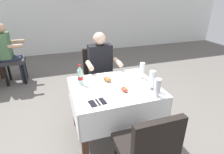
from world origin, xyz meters
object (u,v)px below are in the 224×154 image
(napkin_cutlery_set, at_px, (97,102))
(cola_bottle_primary, at_px, (80,76))
(chair_far_diner_seat, at_px, (98,75))
(plate_far_diner, at_px, (107,80))
(plate_near_camera, at_px, (122,92))
(beer_glass_middle, at_px, (142,70))
(beer_glass_right, at_px, (152,80))
(chair_near_camera_side, at_px, (146,149))
(beer_glass_left, at_px, (158,87))
(seated_diner_far, at_px, (101,68))
(background_chair_right, at_px, (8,58))
(main_dining_table, at_px, (114,99))
(background_patron, at_px, (9,51))

(napkin_cutlery_set, bearing_deg, cola_bottle_primary, 100.72)
(chair_far_diner_seat, bearing_deg, plate_far_diner, -94.46)
(plate_near_camera, bearing_deg, beer_glass_middle, 37.01)
(beer_glass_right, bearing_deg, beer_glass_middle, 84.92)
(plate_near_camera, height_order, plate_far_diner, plate_far_diner)
(chair_near_camera_side, bearing_deg, napkin_cutlery_set, 117.97)
(cola_bottle_primary, bearing_deg, chair_near_camera_side, -69.65)
(chair_near_camera_side, height_order, napkin_cutlery_set, chair_near_camera_side)
(chair_far_diner_seat, height_order, beer_glass_middle, same)
(napkin_cutlery_set, bearing_deg, plate_far_diner, 62.09)
(beer_glass_left, relative_size, beer_glass_right, 0.90)
(chair_far_diner_seat, bearing_deg, cola_bottle_primary, -120.28)
(beer_glass_left, distance_m, cola_bottle_primary, 0.93)
(seated_diner_far, distance_m, background_chair_right, 2.21)
(cola_bottle_primary, bearing_deg, napkin_cutlery_set, -79.28)
(cola_bottle_primary, bearing_deg, seated_diner_far, 52.99)
(seated_diner_far, xyz_separation_m, beer_glass_left, (0.33, -1.09, 0.15))
(plate_near_camera, height_order, napkin_cutlery_set, plate_near_camera)
(beer_glass_right, bearing_deg, chair_near_camera_side, -121.44)
(main_dining_table, distance_m, background_patron, 2.72)
(beer_glass_right, relative_size, cola_bottle_primary, 0.88)
(chair_near_camera_side, distance_m, seated_diner_far, 1.57)
(napkin_cutlery_set, bearing_deg, main_dining_table, 45.42)
(chair_far_diner_seat, xyz_separation_m, plate_far_diner, (-0.05, -0.69, 0.22))
(plate_near_camera, xyz_separation_m, napkin_cutlery_set, (-0.31, -0.10, -0.01))
(beer_glass_left, height_order, background_patron, background_patron)
(chair_far_diner_seat, distance_m, napkin_cutlery_set, 1.18)
(main_dining_table, height_order, chair_near_camera_side, chair_near_camera_side)
(beer_glass_middle, height_order, beer_glass_right, beer_glass_right)
(beer_glass_middle, distance_m, background_chair_right, 2.94)
(napkin_cutlery_set, relative_size, background_patron, 0.15)
(beer_glass_right, bearing_deg, main_dining_table, 152.36)
(chair_far_diner_seat, relative_size, beer_glass_middle, 4.46)
(plate_far_diner, xyz_separation_m, beer_glass_middle, (0.47, -0.05, 0.09))
(background_patron, bearing_deg, beer_glass_middle, -48.14)
(main_dining_table, distance_m, napkin_cutlery_set, 0.45)
(napkin_cutlery_set, bearing_deg, chair_near_camera_side, -62.03)
(main_dining_table, xyz_separation_m, plate_near_camera, (0.02, -0.19, 0.19))
(cola_bottle_primary, bearing_deg, background_chair_right, 119.75)
(napkin_cutlery_set, bearing_deg, background_patron, 115.66)
(plate_near_camera, bearing_deg, chair_far_diner_seat, 91.32)
(beer_glass_middle, bearing_deg, napkin_cutlery_set, -150.58)
(main_dining_table, height_order, chair_far_diner_seat, chair_far_diner_seat)
(main_dining_table, relative_size, beer_glass_right, 4.56)
(chair_near_camera_side, relative_size, napkin_cutlery_set, 4.98)
(chair_near_camera_side, distance_m, plate_near_camera, 0.68)
(chair_far_diner_seat, height_order, cola_bottle_primary, cola_bottle_primary)
(beer_glass_middle, relative_size, beer_glass_right, 0.95)
(plate_near_camera, xyz_separation_m, plate_far_diner, (-0.08, 0.34, 0.01))
(seated_diner_far, relative_size, cola_bottle_primary, 4.84)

